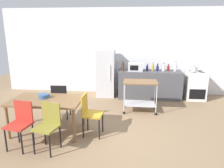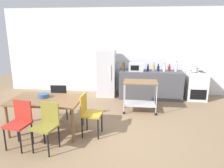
% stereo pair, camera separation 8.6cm
% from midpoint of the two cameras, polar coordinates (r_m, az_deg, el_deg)
% --- Properties ---
extents(ground_plane, '(12.00, 12.00, 0.00)m').
position_cam_midpoint_polar(ground_plane, '(4.71, 1.25, -13.25)').
color(ground_plane, '#8C7051').
extents(back_wall, '(8.40, 0.12, 2.90)m').
position_cam_midpoint_polar(back_wall, '(7.40, 3.62, 8.74)').
color(back_wall, white).
rests_on(back_wall, ground_plane).
extents(kitchen_counter, '(2.00, 0.64, 0.90)m').
position_cam_midpoint_polar(kitchen_counter, '(6.99, 10.62, -0.16)').
color(kitchen_counter, '#4C4C51').
rests_on(kitchen_counter, ground_plane).
extents(dining_table, '(1.50, 0.90, 0.75)m').
position_cam_midpoint_polar(dining_table, '(4.76, -16.81, -4.80)').
color(dining_table, brown).
rests_on(dining_table, ground_plane).
extents(chair_mustard, '(0.43, 0.43, 0.89)m').
position_cam_midpoint_polar(chair_mustard, '(4.49, -5.69, -7.47)').
color(chair_mustard, gold).
rests_on(chair_mustard, ground_plane).
extents(chair_black, '(0.42, 0.42, 0.89)m').
position_cam_midpoint_polar(chair_black, '(5.43, -13.26, -3.86)').
color(chair_black, black).
rests_on(chair_black, ground_plane).
extents(chair_olive, '(0.48, 0.48, 0.89)m').
position_cam_midpoint_polar(chair_olive, '(4.12, -16.57, -10.11)').
color(chair_olive, olive).
rests_on(chair_olive, ground_plane).
extents(chair_red, '(0.46, 0.46, 0.89)m').
position_cam_midpoint_polar(chair_red, '(4.40, -23.12, -9.14)').
color(chair_red, '#B72D23').
rests_on(chair_red, ground_plane).
extents(stove_oven, '(0.60, 0.61, 0.92)m').
position_cam_midpoint_polar(stove_oven, '(7.26, 22.09, -0.43)').
color(stove_oven, white).
rests_on(stove_oven, ground_plane).
extents(refrigerator, '(0.60, 0.63, 1.55)m').
position_cam_midpoint_polar(refrigerator, '(7.06, -1.15, 2.93)').
color(refrigerator, silver).
rests_on(refrigerator, ground_plane).
extents(kitchen_cart, '(0.91, 0.57, 0.85)m').
position_cam_midpoint_polar(kitchen_cart, '(5.77, 8.03, -1.95)').
color(kitchen_cart, brown).
rests_on(kitchen_cart, ground_plane).
extents(bottle_soy_sauce, '(0.08, 0.08, 0.30)m').
position_cam_midpoint_polar(bottle_soy_sauce, '(6.77, 3.52, 4.62)').
color(bottle_soy_sauce, '#4C2D19').
rests_on(bottle_soy_sauce, kitchen_counter).
extents(microwave, '(0.46, 0.35, 0.26)m').
position_cam_midpoint_polar(microwave, '(6.80, 6.86, 4.58)').
color(microwave, silver).
rests_on(microwave, kitchen_counter).
extents(bottle_sparkling_water, '(0.07, 0.07, 0.23)m').
position_cam_midpoint_polar(bottle_sparkling_water, '(6.85, 10.03, 4.23)').
color(bottle_sparkling_water, navy).
rests_on(bottle_sparkling_water, kitchen_counter).
extents(bottle_soda, '(0.06, 0.06, 0.27)m').
position_cam_midpoint_polar(bottle_soda, '(6.93, 11.52, 4.40)').
color(bottle_soda, gold).
rests_on(bottle_soda, kitchen_counter).
extents(bottle_vinegar, '(0.08, 0.08, 0.23)m').
position_cam_midpoint_polar(bottle_vinegar, '(6.92, 12.70, 4.14)').
color(bottle_vinegar, navy).
rests_on(bottle_vinegar, kitchen_counter).
extents(bottle_sesame_oil, '(0.08, 0.08, 0.25)m').
position_cam_midpoint_polar(bottle_sesame_oil, '(6.92, 14.30, 4.15)').
color(bottle_sesame_oil, silver).
rests_on(bottle_sesame_oil, kitchen_counter).
extents(bottle_hot_sauce, '(0.08, 0.08, 0.22)m').
position_cam_midpoint_polar(bottle_hot_sauce, '(7.02, 15.50, 4.10)').
color(bottle_hot_sauce, maroon).
rests_on(bottle_hot_sauce, kitchen_counter).
extents(bottle_wine, '(0.08, 0.08, 0.33)m').
position_cam_midpoint_polar(bottle_wine, '(7.00, 17.26, 4.36)').
color(bottle_wine, silver).
rests_on(bottle_wine, kitchen_counter).
extents(fruit_bowl, '(0.23, 0.23, 0.08)m').
position_cam_midpoint_polar(fruit_bowl, '(4.84, -17.51, -3.01)').
color(fruit_bowl, '#33598C').
rests_on(fruit_bowl, dining_table).
extents(kettle, '(0.24, 0.17, 0.19)m').
position_cam_midpoint_polar(kettle, '(7.03, 21.78, 3.71)').
color(kettle, silver).
rests_on(kettle, stove_oven).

